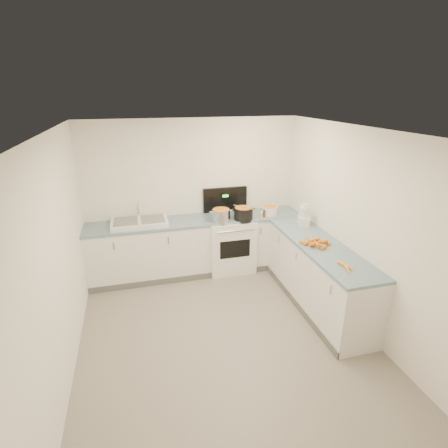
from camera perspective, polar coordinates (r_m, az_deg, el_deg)
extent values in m
cube|color=white|center=(5.85, -4.35, -3.73)|extent=(3.50, 0.60, 0.90)
cube|color=#7190A0|center=(5.67, -4.48, 0.59)|extent=(3.50, 0.62, 0.04)
cube|color=white|center=(5.13, 15.03, -8.21)|extent=(0.60, 2.20, 0.90)
cube|color=#7190A0|center=(4.92, 15.54, -3.42)|extent=(0.62, 2.20, 0.04)
cube|color=white|center=(5.94, 0.92, -3.27)|extent=(0.76, 0.65, 0.90)
cube|color=black|center=(5.96, 0.18, 4.03)|extent=(0.76, 0.05, 0.42)
cube|color=white|center=(5.57, -13.63, 0.29)|extent=(0.86, 0.52, 0.07)
cube|color=slate|center=(5.56, -15.76, 0.46)|extent=(0.36, 0.42, 0.01)
cube|color=slate|center=(5.57, -11.56, 0.85)|extent=(0.36, 0.42, 0.01)
cylinder|color=silver|center=(5.73, -13.83, 2.49)|extent=(0.03, 0.03, 0.24)
cylinder|color=silver|center=(5.54, -0.47, 1.35)|extent=(0.35, 0.35, 0.21)
cylinder|color=black|center=(5.63, 3.18, 1.63)|extent=(0.34, 0.34, 0.22)
cylinder|color=#AD7A47|center=(5.59, 3.21, 2.77)|extent=(0.25, 0.30, 0.02)
cylinder|color=white|center=(5.92, 7.39, 2.25)|extent=(0.32, 0.32, 0.13)
cylinder|color=#593319|center=(5.76, 6.55, 1.61)|extent=(0.04, 0.04, 0.10)
cylinder|color=#E5B266|center=(5.74, 6.10, 1.44)|extent=(0.05, 0.05, 0.08)
cube|color=white|center=(5.51, 12.84, 0.53)|extent=(0.21, 0.24, 0.14)
cylinder|color=silver|center=(5.46, 12.96, 1.98)|extent=(0.15, 0.15, 0.15)
cylinder|color=white|center=(5.43, 13.04, 2.92)|extent=(0.09, 0.09, 0.04)
cone|color=orange|center=(4.89, 15.25, -2.98)|extent=(0.15, 0.18, 0.04)
cone|color=orange|center=(4.95, 15.28, -2.68)|extent=(0.22, 0.14, 0.05)
cone|color=orange|center=(4.85, 13.94, -3.11)|extent=(0.18, 0.04, 0.04)
cone|color=orange|center=(4.84, 14.04, -3.15)|extent=(0.16, 0.20, 0.04)
cone|color=orange|center=(4.87, 15.25, -3.08)|extent=(0.13, 0.18, 0.05)
cone|color=orange|center=(4.83, 13.85, -3.16)|extent=(0.11, 0.18, 0.04)
cone|color=orange|center=(4.81, 15.77, -3.51)|extent=(0.13, 0.18, 0.04)
cone|color=orange|center=(4.95, 16.20, -2.82)|extent=(0.07, 0.21, 0.04)
cone|color=orange|center=(4.88, 14.71, -3.02)|extent=(0.17, 0.15, 0.04)
cone|color=orange|center=(4.90, 14.58, -2.93)|extent=(0.14, 0.16, 0.04)
cone|color=orange|center=(4.91, 13.61, -2.32)|extent=(0.06, 0.18, 0.04)
cone|color=orange|center=(4.89, 14.45, -2.50)|extent=(0.18, 0.07, 0.04)
cone|color=orange|center=(4.85, 15.66, -2.80)|extent=(0.18, 0.07, 0.05)
cone|color=orange|center=(4.80, 14.85, -2.99)|extent=(0.09, 0.21, 0.05)
cone|color=orange|center=(4.81, 13.51, -2.98)|extent=(0.20, 0.17, 0.05)
cone|color=orange|center=(4.80, 15.55, -3.31)|extent=(0.10, 0.18, 0.04)
cone|color=orange|center=(4.80, 14.74, -3.11)|extent=(0.22, 0.09, 0.04)
cone|color=orange|center=(4.29, 19.55, -7.02)|extent=(0.09, 0.18, 0.04)
cone|color=orange|center=(4.36, 19.54, -6.59)|extent=(0.08, 0.19, 0.04)
cone|color=orange|center=(4.40, 19.12, -6.26)|extent=(0.11, 0.18, 0.04)
cube|color=tan|center=(5.55, -15.47, 0.50)|extent=(0.02, 0.03, 0.00)
cube|color=tan|center=(5.62, -14.78, 0.77)|extent=(0.04, 0.01, 0.00)
cube|color=tan|center=(5.57, -16.39, 0.49)|extent=(0.04, 0.03, 0.00)
cube|color=tan|center=(5.55, -15.32, 0.46)|extent=(0.02, 0.05, 0.00)
cube|color=tan|center=(5.56, -16.07, 0.46)|extent=(0.01, 0.03, 0.00)
cube|color=tan|center=(5.55, -16.45, 0.41)|extent=(0.03, 0.04, 0.00)
cube|color=tan|center=(5.57, -14.81, 0.60)|extent=(0.05, 0.03, 0.00)
cube|color=tan|center=(5.59, -15.45, 0.62)|extent=(0.04, 0.01, 0.00)
cube|color=tan|center=(5.49, -16.63, 0.09)|extent=(0.03, 0.04, 0.00)
cube|color=tan|center=(5.50, -16.23, 0.23)|extent=(0.03, 0.05, 0.00)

